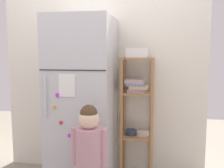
{
  "coord_description": "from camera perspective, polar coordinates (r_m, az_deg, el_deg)",
  "views": [
    {
      "loc": [
        0.59,
        -2.52,
        1.39
      ],
      "look_at": [
        0.17,
        0.02,
        1.07
      ],
      "focal_mm": 41.38,
      "sensor_mm": 36.0,
      "label": 1
    }
  ],
  "objects": [
    {
      "name": "child_standing",
      "position": [
        2.22,
        -5.06,
        -14.23
      ],
      "size": [
        0.31,
        0.23,
        0.97
      ],
      "color": "#5A313F",
      "rests_on": "ground"
    },
    {
      "name": "refrigerator",
      "position": [
        2.69,
        -6.43,
        -4.13
      ],
      "size": [
        0.63,
        0.71,
        1.74
      ],
      "color": "silver",
      "rests_on": "ground"
    },
    {
      "name": "kitchen_wall_back",
      "position": [
        2.98,
        -2.01,
        1.83
      ],
      "size": [
        2.33,
        0.03,
        2.24
      ],
      "primitive_type": "cube",
      "color": "silver",
      "rests_on": "ground"
    },
    {
      "name": "fruit_bin",
      "position": [
        2.71,
        5.71,
        6.61
      ],
      "size": [
        0.22,
        0.2,
        0.1
      ],
      "color": "white",
      "rests_on": "pantry_shelf_unit"
    },
    {
      "name": "pantry_shelf_unit",
      "position": [
        2.78,
        5.5,
        -4.76
      ],
      "size": [
        0.35,
        0.32,
        1.34
      ],
      "color": "#9E7247",
      "rests_on": "ground"
    }
  ]
}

